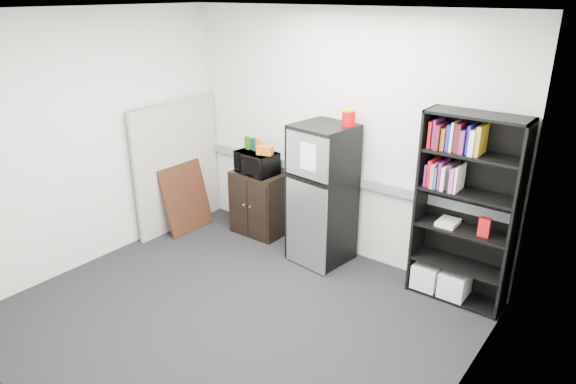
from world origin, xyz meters
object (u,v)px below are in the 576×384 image
object	(u,v)px
cubicle_partition	(178,165)
cabinet	(258,203)
bookshelf	(464,206)
microwave	(257,163)
refrigerator	(322,195)

from	to	relation	value
cubicle_partition	cabinet	bearing A→B (deg)	24.04
bookshelf	microwave	bearing A→B (deg)	-178.10
cubicle_partition	cabinet	world-z (taller)	cubicle_partition
refrigerator	cubicle_partition	bearing A→B (deg)	-163.04
refrigerator	microwave	bearing A→B (deg)	-176.84
bookshelf	cubicle_partition	distance (m)	3.45
bookshelf	cubicle_partition	world-z (taller)	bookshelf
bookshelf	cabinet	world-z (taller)	bookshelf
bookshelf	refrigerator	xyz separation A→B (m)	(-1.48, -0.15, -0.20)
cubicle_partition	cabinet	size ratio (longest dim) A/B	2.04
cabinet	microwave	bearing A→B (deg)	-90.00
bookshelf	refrigerator	world-z (taller)	bookshelf
bookshelf	cubicle_partition	size ratio (longest dim) A/B	1.14
cubicle_partition	refrigerator	world-z (taller)	cubicle_partition
bookshelf	cabinet	bearing A→B (deg)	-178.47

